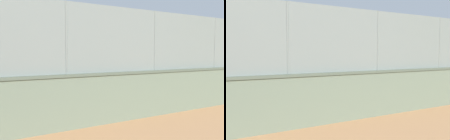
# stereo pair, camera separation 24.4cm
# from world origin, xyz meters

# --- Properties ---
(ground_plane) EXTENTS (260.00, 260.00, 0.00)m
(ground_plane) POSITION_xyz_m (0.00, 0.00, 0.00)
(ground_plane) COLOR tan
(perimeter_wall) EXTENTS (24.65, 0.56, 1.51)m
(perimeter_wall) POSITION_xyz_m (-1.97, 13.12, 0.77)
(perimeter_wall) COLOR slate
(perimeter_wall) RESTS_ON ground_plane
(fence_panel_on_wall) EXTENTS (24.22, 0.30, 1.94)m
(fence_panel_on_wall) POSITION_xyz_m (-1.97, 13.12, 2.48)
(fence_panel_on_wall) COLOR gray
(fence_panel_on_wall) RESTS_ON perimeter_wall
(player_near_wall_returning) EXTENTS (0.95, 0.95, 1.64)m
(player_near_wall_returning) POSITION_xyz_m (-3.56, 3.74, 0.97)
(player_near_wall_returning) COLOR black
(player_near_wall_returning) RESTS_ON ground_plane
(player_at_service_line) EXTENTS (0.85, 0.67, 1.46)m
(player_at_service_line) POSITION_xyz_m (-1.99, 2.44, 0.85)
(player_at_service_line) COLOR #B2B2B2
(player_at_service_line) RESTS_ON ground_plane
(sports_ball) EXTENTS (0.24, 0.24, 0.24)m
(sports_ball) POSITION_xyz_m (-4.47, 4.41, 0.12)
(sports_ball) COLOR #3399D8
(sports_ball) RESTS_ON ground_plane
(courtside_bench) EXTENTS (1.60, 0.40, 0.87)m
(courtside_bench) POSITION_xyz_m (-4.62, 11.62, 0.46)
(courtside_bench) COLOR #4C6B4C
(courtside_bench) RESTS_ON ground_plane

